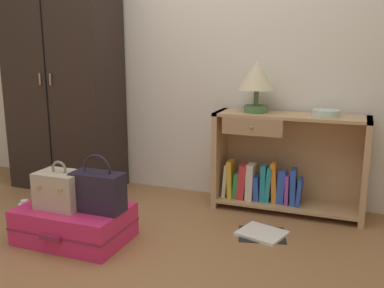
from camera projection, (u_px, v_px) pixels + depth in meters
name	position (u px, v px, depth m)	size (l,w,h in m)	color
ground_plane	(113.00, 276.00, 2.27)	(9.00, 9.00, 0.00)	olive
back_wall	(208.00, 32.00, 3.36)	(6.40, 0.10, 2.60)	silver
wardrobe	(64.00, 77.00, 3.57)	(0.91, 0.47, 1.87)	black
bookshelf	(281.00, 165.00, 3.14)	(1.07, 0.32, 0.72)	tan
table_lamp	(257.00, 78.00, 3.07)	(0.27, 0.27, 0.37)	#4C7542
bowl	(326.00, 113.00, 2.95)	(0.18, 0.18, 0.04)	silver
suitcase_large	(75.00, 223.00, 2.68)	(0.67, 0.46, 0.22)	#DB2860
train_case	(60.00, 189.00, 2.62)	(0.28, 0.21, 0.29)	#B7A88E
handbag	(98.00, 191.00, 2.57)	(0.32, 0.15, 0.35)	#231E2D
bottle	(25.00, 215.00, 2.86)	(0.08, 0.08, 0.19)	white
open_book_on_floor	(262.00, 234.00, 2.77)	(0.35, 0.32, 0.02)	white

